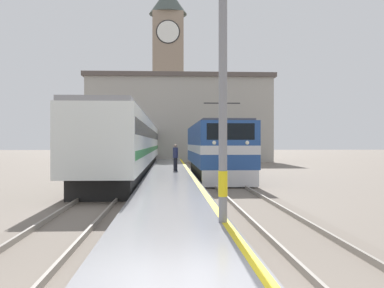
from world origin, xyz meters
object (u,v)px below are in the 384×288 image
catenary_mast (226,38)px  clock_tower (168,67)px  locomotive_train (215,149)px  passenger_train (140,144)px  person_on_platform (175,157)px

catenary_mast → clock_tower: (-1.41, 54.96, 8.61)m
locomotive_train → clock_tower: 38.80m
clock_tower → catenary_mast: bearing=-88.5°
locomotive_train → clock_tower: bearing=94.7°
locomotive_train → passenger_train: size_ratio=0.27×
locomotive_train → passenger_train: bearing=112.0°
passenger_train → person_on_platform: 12.98m
person_on_platform → clock_tower: 37.53m
locomotive_train → person_on_platform: size_ratio=8.17×
catenary_mast → clock_tower: clock_tower is taller
catenary_mast → locomotive_train: bearing=84.8°
passenger_train → catenary_mast: catenary_mast is taller
passenger_train → clock_tower: 25.70m
passenger_train → clock_tower: clock_tower is taller
passenger_train → clock_tower: bearing=83.5°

